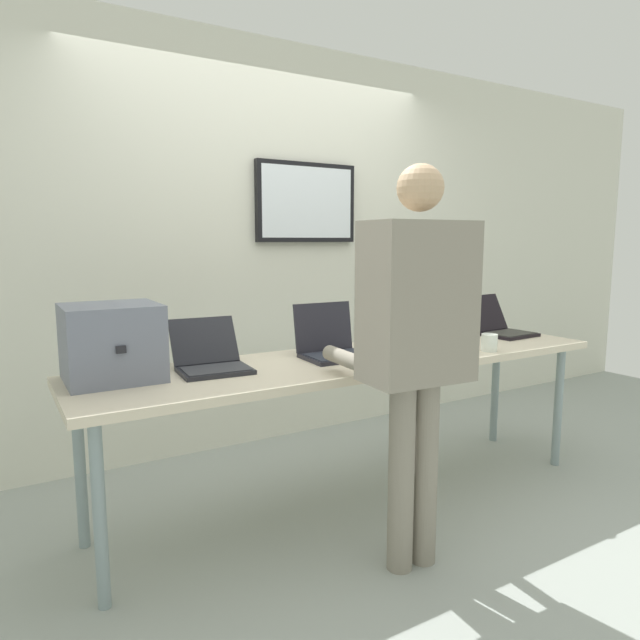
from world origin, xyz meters
The scene contains 11 objects.
ground centered at (0.00, 0.00, -0.02)m, with size 8.00×8.00×0.04m, color #9BA29C.
back_wall centered at (0.01, 1.13, 1.36)m, with size 8.00×0.11×2.70m.
workbench centered at (0.00, 0.00, 0.74)m, with size 2.88×0.70×0.79m.
equipment_box centered at (-1.19, 0.14, 0.96)m, with size 0.39×0.38×0.33m.
laptop_station_0 centered at (-0.76, 0.10, 0.84)m, with size 0.34×0.38×0.23m.
laptop_station_1 centered at (-0.11, 0.07, 0.85)m, with size 0.35×0.32×0.27m.
laptop_station_2 centered at (0.55, 0.09, 0.85)m, with size 0.32×0.33×0.28m.
laptop_station_3 centered at (1.18, 0.10, 0.85)m, with size 0.33×0.39×0.24m.
person centered at (-0.14, -0.62, 1.03)m, with size 0.46×0.61×1.69m.
coffee_mug centered at (0.71, -0.25, 0.84)m, with size 0.09×0.09×0.09m.
paper_sheet centered at (0.22, -0.17, 0.79)m, with size 0.29×0.35×0.00m.
Camera 1 is at (-1.63, -2.36, 1.39)m, focal length 31.30 mm.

